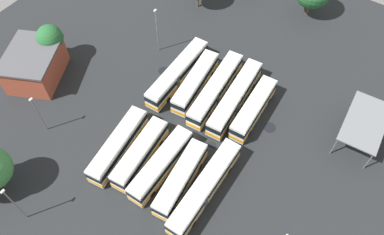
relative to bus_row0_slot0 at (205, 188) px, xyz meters
The scene contains 20 objects.
ground_plane 10.96m from the bus_row0_slot0, 45.70° to the left, with size 97.26×97.26×0.00m, color black.
bus_row0_slot0 is the anchor object (origin of this frame).
bus_row0_slot1 3.68m from the bus_row0_slot0, 101.66° to the left, with size 12.25×3.97×3.58m.
bus_row0_slot2 7.29m from the bus_row0_slot0, 94.07° to the left, with size 12.85×2.79×3.58m.
bus_row0_slot3 10.98m from the bus_row0_slot0, 93.96° to the left, with size 12.13×3.76×3.58m.
bus_row0_slot4 14.66m from the bus_row0_slot0, 95.81° to the left, with size 13.28×4.35×3.58m.
bus_row1_slot0 16.07m from the bus_row0_slot0, ahead, with size 12.35×3.27×3.58m.
bus_row1_slot1 16.88m from the bus_row0_slot0, 15.93° to the left, with size 15.96×3.91×3.58m.
bus_row1_slot2 18.00m from the bus_row0_slot0, 27.26° to the left, with size 15.97×4.05×3.58m.
bus_row1_slot3 19.47m from the bus_row0_slot0, 37.60° to the left, with size 13.19×4.22×3.58m.
bus_row1_slot4 21.87m from the bus_row0_slot0, 45.39° to the left, with size 15.87×3.09×3.58m.
depot_building 36.67m from the bus_row0_slot0, 86.24° to the left, with size 13.17×12.09×5.62m.
maintenance_shelter 26.19m from the bus_row0_slot0, 34.30° to the right, with size 10.80×6.42×4.39m.
lamp_post_near_entrance 30.28m from the bus_row0_slot0, 49.54° to the left, with size 0.56×0.28×9.31m.
lamp_post_mid_lot 27.61m from the bus_row0_slot0, 100.20° to the left, with size 0.56×0.28×7.88m.
lamp_post_by_building 25.16m from the bus_row0_slot0, 132.16° to the left, with size 0.56×0.28×8.58m.
tree_west_edge 37.51m from the bus_row0_slot0, 78.97° to the left, with size 4.52×4.52×7.77m.
puddle_front_lane 24.79m from the bus_row0_slot0, 50.32° to the left, with size 1.96×1.96×0.01m, color black.
puddle_back_corner 15.82m from the bus_row0_slot0, ahead, with size 2.06×2.06×0.01m, color black.
puddle_between_rows 8.30m from the bus_row0_slot0, 25.39° to the left, with size 1.59×1.59×0.01m, color black.
Camera 1 is at (-27.43, -19.01, 51.43)m, focal length 35.78 mm.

